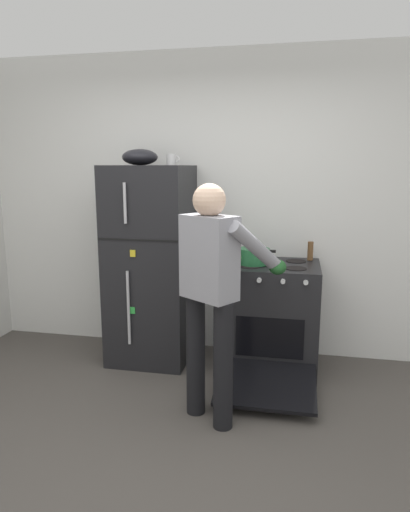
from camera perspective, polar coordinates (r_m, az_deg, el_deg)
The scene contains 9 objects.
ground at distance 2.84m, azimuth -6.92°, elevation -25.66°, with size 8.00×8.00×0.00m, color #4C4742.
kitchen_wall_back at distance 4.18m, azimuth 1.08°, elevation 6.38°, with size 6.00×0.10×2.70m, color white.
refrigerator at distance 4.01m, azimuth -6.75°, elevation -1.06°, with size 0.68×0.72×1.71m.
stove_range at distance 3.91m, azimuth 8.40°, elevation -7.67°, with size 0.76×1.21×0.91m.
person_cook at distance 2.96m, azimuth 1.12°, elevation -3.25°, with size 0.70×0.77×1.60m.
red_pot at distance 3.75m, azimuth 6.17°, elevation -0.00°, with size 0.35×0.25×0.13m.
coffee_mug at distance 3.91m, azimuth -4.23°, elevation 12.00°, with size 0.11×0.08×0.10m.
pepper_mill at distance 3.98m, azimuth 13.11°, elevation 0.63°, with size 0.05×0.05×0.16m, color brown.
mixing_bowl at distance 3.94m, azimuth -8.19°, elevation 12.20°, with size 0.30×0.30×0.14m, color black.
Camera 1 is at (0.75, -2.15, 1.70)m, focal length 31.80 mm.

